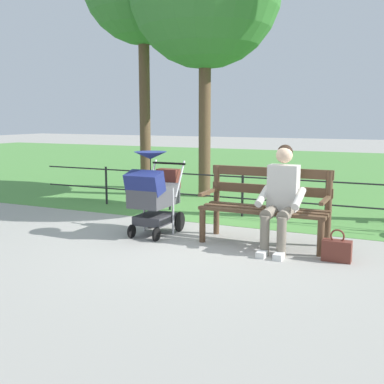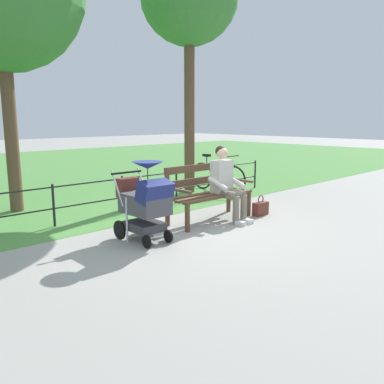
{
  "view_description": "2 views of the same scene",
  "coord_description": "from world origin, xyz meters",
  "px_view_note": "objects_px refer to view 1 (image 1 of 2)",
  "views": [
    {
      "loc": [
        -2.39,
        5.66,
        1.61
      ],
      "look_at": [
        0.1,
        0.22,
        0.65
      ],
      "focal_mm": 44.12,
      "sensor_mm": 36.0,
      "label": 1
    },
    {
      "loc": [
        4.01,
        4.54,
        1.73
      ],
      "look_at": [
        -0.13,
        0.2,
        0.62
      ],
      "focal_mm": 37.08,
      "sensor_mm": 36.0,
      "label": 2
    }
  ],
  "objects_px": {
    "park_bench": "(266,203)",
    "stroller": "(154,192)",
    "handbag": "(337,250)",
    "person_on_bench": "(281,195)"
  },
  "relations": [
    {
      "from": "stroller",
      "to": "person_on_bench",
      "type": "bearing_deg",
      "value": -179.28
    },
    {
      "from": "stroller",
      "to": "handbag",
      "type": "relative_size",
      "value": 3.11
    },
    {
      "from": "person_on_bench",
      "to": "stroller",
      "type": "bearing_deg",
      "value": 0.72
    },
    {
      "from": "park_bench",
      "to": "handbag",
      "type": "bearing_deg",
      "value": 155.26
    },
    {
      "from": "park_bench",
      "to": "stroller",
      "type": "xyz_separation_m",
      "value": [
        1.5,
        0.24,
        0.07
      ]
    },
    {
      "from": "stroller",
      "to": "handbag",
      "type": "distance_m",
      "value": 2.51
    },
    {
      "from": "person_on_bench",
      "to": "handbag",
      "type": "bearing_deg",
      "value": 163.14
    },
    {
      "from": "stroller",
      "to": "handbag",
      "type": "bearing_deg",
      "value": 175.52
    },
    {
      "from": "park_bench",
      "to": "stroller",
      "type": "height_order",
      "value": "stroller"
    },
    {
      "from": "handbag",
      "to": "person_on_bench",
      "type": "bearing_deg",
      "value": -16.86
    }
  ]
}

